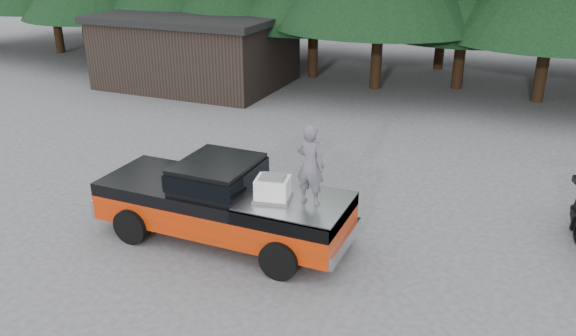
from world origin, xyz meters
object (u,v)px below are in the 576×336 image
at_px(man_on_bed, 310,165).
at_px(utility_building, 197,49).
at_px(pickup_truck, 223,213).
at_px(air_compressor, 273,189).

xyz_separation_m(man_on_bed, utility_building, (-10.63, 12.73, -0.53)).
distance_m(pickup_truck, man_on_bed, 2.62).
relative_size(pickup_truck, air_compressor, 8.63).
bearing_deg(pickup_truck, man_on_bed, -0.39).
distance_m(air_compressor, utility_building, 16.21).
distance_m(pickup_truck, air_compressor, 1.62).
bearing_deg(pickup_truck, utility_building, 123.79).
bearing_deg(man_on_bed, air_compressor, 16.85).
height_order(man_on_bed, utility_building, utility_building).
bearing_deg(man_on_bed, pickup_truck, 5.45).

